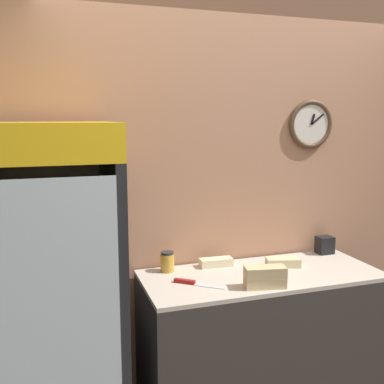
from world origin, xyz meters
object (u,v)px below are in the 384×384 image
Objects in this scene: beverage_cooler at (44,283)px; sandwich_flat_right at (283,262)px; sandwich_flat_left at (216,262)px; chefs_knife at (192,283)px; sandwich_stack_middle at (265,272)px; condiment_jar at (167,262)px; sandwich_stack_bottom at (265,282)px; napkin_dispenser at (325,245)px.

sandwich_flat_right is (1.45, 0.07, -0.06)m from beverage_cooler.
sandwich_flat_left is 0.35m from chefs_knife.
sandwich_stack_middle is 1.13× the size of sandwich_flat_left.
sandwich_flat_left is at bearing 161.32° from sandwich_flat_right.
chefs_knife is 0.27m from condiment_jar.
condiment_jar is (-0.45, 0.43, -0.03)m from sandwich_stack_middle.
condiment_jar reaches higher than sandwich_stack_middle.
sandwich_flat_right is (0.28, 0.29, -0.00)m from sandwich_stack_bottom.
beverage_cooler is 1.88m from napkin_dispenser.
beverage_cooler reaches higher than napkin_dispenser.
beverage_cooler reaches higher than sandwich_stack_middle.
sandwich_stack_middle is 0.91× the size of chefs_knife.
beverage_cooler is at bearing 176.93° from chefs_knife.
sandwich_stack_bottom is at bearing -10.39° from beverage_cooler.
sandwich_stack_bottom is at bearing -43.39° from condiment_jar.
beverage_cooler is at bearing 169.61° from sandwich_stack_middle.
sandwich_stack_middle is 0.62m from condiment_jar.
condiment_jar is 1.04× the size of napkin_dispenser.
chefs_knife is at bearing -134.09° from sandwich_flat_left.
sandwich_flat_right reaches higher than chefs_knife.
napkin_dispenser is at bearing 6.98° from beverage_cooler.
sandwich_flat_right is 1.85× the size of condiment_jar.
sandwich_stack_middle and napkin_dispenser have the same top height.
sandwich_flat_right is 0.66m from chefs_knife.
napkin_dispenser reaches higher than chefs_knife.
beverage_cooler is 7.96× the size of sandwich_flat_right.
napkin_dispenser is (1.14, 0.02, -0.00)m from condiment_jar.
beverage_cooler is 1.45m from sandwich_flat_right.
chefs_knife is 1.10m from napkin_dispenser.
condiment_jar is (-0.73, 0.14, 0.03)m from sandwich_flat_right.
sandwich_stack_bottom is 2.02× the size of napkin_dispenser.
condiment_jar is at bearing 107.33° from chefs_knife.
sandwich_flat_left is 0.43m from sandwich_flat_right.
beverage_cooler is 14.74× the size of condiment_jar.
beverage_cooler is 6.91× the size of chefs_knife.
napkin_dispenser is (1.06, 0.27, 0.05)m from chefs_knife.
chefs_knife is at bearing -170.10° from sandwich_flat_right.
sandwich_flat_left is 0.80× the size of chefs_knife.
sandwich_stack_middle is at bearing -24.87° from chefs_knife.
sandwich_stack_bottom is at bearing -72.97° from sandwich_flat_left.
beverage_cooler is at bearing -163.74° from condiment_jar.
napkin_dispenser is (1.87, 0.23, -0.03)m from beverage_cooler.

